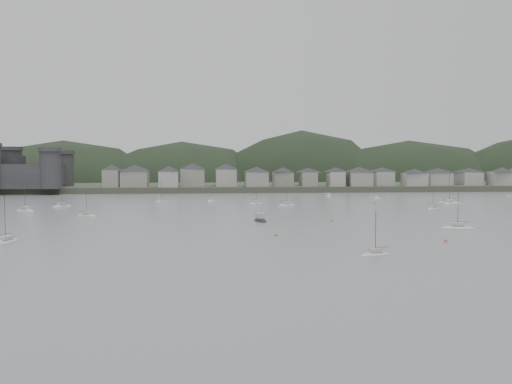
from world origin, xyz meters
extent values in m
plane|color=slate|center=(0.00, 0.00, 0.00)|extent=(900.00, 900.00, 0.00)
cube|color=#383D2D|center=(0.00, 295.00, 1.50)|extent=(900.00, 250.00, 3.00)
ellipsoid|color=black|center=(-110.87, 271.94, -10.14)|extent=(138.98, 92.48, 81.13)
ellipsoid|color=black|center=(-32.30, 272.87, -9.97)|extent=(132.08, 90.41, 79.74)
ellipsoid|color=black|center=(50.65, 272.93, -12.68)|extent=(133.88, 88.37, 101.41)
ellipsoid|color=black|center=(125.95, 267.91, -10.32)|extent=(165.81, 81.78, 82.55)
cylinder|color=#303032|center=(-92.00, 166.00, 12.00)|extent=(10.00, 10.00, 18.00)
cylinder|color=#303032|center=(-120.00, 196.00, 12.50)|extent=(11.00, 11.00, 19.00)
cylinder|color=#303032|center=(-92.00, 194.00, 11.50)|extent=(10.00, 10.00, 17.00)
cube|color=#303032|center=(-120.00, 195.00, 9.00)|extent=(56.00, 3.50, 12.00)
cube|color=#303032|center=(-92.00, 180.00, 9.00)|extent=(3.50, 30.00, 12.00)
cube|color=#303032|center=(-120.00, 180.00, 11.00)|extent=(20.00, 16.00, 16.00)
cube|color=gray|center=(-65.00, 181.96, 7.29)|extent=(8.34, 12.91, 8.59)
pyramid|color=#252529|center=(-65.00, 181.96, 13.09)|extent=(15.78, 15.78, 3.01)
cube|color=gray|center=(-53.32, 181.32, 7.18)|extent=(13.68, 13.35, 8.36)
pyramid|color=#252529|center=(-53.32, 181.32, 12.82)|extent=(20.07, 20.07, 2.93)
cube|color=#A5A49B|center=(-35.57, 176.02, 7.04)|extent=(9.78, 10.20, 8.08)
pyramid|color=#252529|center=(-35.57, 176.02, 12.49)|extent=(14.83, 14.83, 2.83)
cube|color=gray|center=(-23.51, 185.65, 7.55)|extent=(12.59, 13.33, 9.09)
pyramid|color=#252529|center=(-23.51, 185.65, 13.68)|extent=(19.24, 19.24, 3.18)
cube|color=#A5A49B|center=(-5.75, 184.10, 7.43)|extent=(10.74, 12.17, 8.87)
pyramid|color=#252529|center=(-5.75, 184.10, 13.42)|extent=(17.01, 17.01, 3.10)
cube|color=gray|center=(9.92, 177.53, 6.85)|extent=(11.63, 12.09, 7.69)
pyramid|color=#252529|center=(9.92, 177.53, 12.04)|extent=(17.61, 17.61, 2.69)
cube|color=gray|center=(25.25, 186.19, 6.72)|extent=(10.37, 9.35, 7.44)
pyramid|color=#252529|center=(25.25, 186.19, 11.74)|extent=(14.65, 14.65, 2.60)
cube|color=gray|center=(38.63, 183.79, 6.61)|extent=(8.24, 12.20, 7.22)
pyramid|color=#252529|center=(38.63, 183.79, 11.48)|extent=(15.17, 15.17, 2.53)
cube|color=#A5A49B|center=(52.50, 178.55, 6.73)|extent=(8.06, 10.91, 7.46)
pyramid|color=#252529|center=(52.50, 178.55, 11.77)|extent=(14.08, 14.08, 2.61)
cube|color=gray|center=(64.81, 177.06, 6.83)|extent=(11.73, 11.78, 7.66)
pyramid|color=#252529|center=(64.81, 177.06, 12.00)|extent=(17.46, 17.46, 2.68)
cube|color=#A5A49B|center=(80.64, 186.91, 6.67)|extent=(10.19, 13.02, 7.33)
pyramid|color=#252529|center=(80.64, 186.91, 11.62)|extent=(17.23, 17.23, 2.57)
cube|color=#A5A49B|center=(95.55, 178.06, 6.44)|extent=(11.70, 9.81, 6.88)
pyramid|color=#252529|center=(95.55, 178.06, 11.08)|extent=(15.97, 15.97, 2.41)
cube|color=#A5A49B|center=(112.40, 186.91, 6.50)|extent=(12.83, 12.48, 7.00)
pyramid|color=#252529|center=(112.40, 186.91, 11.22)|extent=(18.79, 18.79, 2.45)
cube|color=#A5A49B|center=(130.73, 187.42, 6.48)|extent=(11.07, 13.50, 6.97)
pyramid|color=#252529|center=(130.73, 187.42, 11.19)|extent=(18.25, 18.25, 2.44)
cube|color=#A5A49B|center=(146.02, 179.72, 6.67)|extent=(13.75, 9.12, 7.34)
pyramid|color=#252529|center=(146.02, 179.72, 11.62)|extent=(16.97, 16.97, 2.57)
ellipsoid|color=beige|center=(-58.24, 1.54, 0.05)|extent=(5.09, 8.21, 1.57)
cube|color=#B5B6B1|center=(-58.24, 1.54, 1.13)|extent=(2.57, 3.17, 0.70)
cylinder|color=#3F3F42|center=(-58.24, 1.54, 5.09)|extent=(0.12, 0.12, 9.79)
cylinder|color=#3F3F42|center=(-58.73, 2.85, 1.68)|extent=(1.33, 3.33, 0.10)
ellipsoid|color=beige|center=(-76.31, 74.15, 0.05)|extent=(9.30, 8.97, 1.96)
cube|color=#B5B6B1|center=(-76.31, 74.15, 1.33)|extent=(3.98, 3.91, 0.70)
cylinder|color=#3F3F42|center=(-76.31, 74.15, 6.32)|extent=(0.12, 0.12, 12.24)
cylinder|color=#3F3F42|center=(-77.60, 72.95, 1.88)|extent=(3.29, 3.08, 0.10)
ellipsoid|color=beige|center=(-53.01, 56.16, 0.05)|extent=(7.42, 5.63, 1.45)
cube|color=#B5B6B1|center=(-53.01, 56.16, 1.07)|extent=(2.99, 2.65, 0.70)
cylinder|color=#3F3F42|center=(-53.01, 56.16, 4.72)|extent=(0.12, 0.12, 9.05)
cylinder|color=#3F3F42|center=(-54.14, 55.51, 1.62)|extent=(2.87, 1.72, 0.10)
ellipsoid|color=beige|center=(-34.75, 113.38, 0.05)|extent=(6.25, 7.26, 1.46)
cube|color=#B5B6B1|center=(-34.75, 113.38, 1.08)|extent=(2.82, 3.01, 0.70)
cylinder|color=#3F3F42|center=(-34.75, 113.38, 4.77)|extent=(0.12, 0.12, 9.14)
cylinder|color=#3F3F42|center=(-33.96, 112.33, 1.63)|extent=(2.05, 2.69, 0.10)
ellipsoid|color=beige|center=(-14.41, 113.85, 0.05)|extent=(5.54, 8.38, 1.60)
cube|color=#B5B6B1|center=(-14.41, 113.85, 1.15)|extent=(2.73, 3.28, 0.70)
cylinder|color=#3F3F42|center=(-14.41, 113.85, 5.21)|extent=(0.12, 0.12, 10.02)
cylinder|color=#3F3F42|center=(-14.98, 115.17, 1.70)|extent=(1.53, 3.35, 0.10)
ellipsoid|color=beige|center=(12.81, 89.20, 0.05)|extent=(7.84, 5.78, 1.52)
cube|color=#B5B6B1|center=(12.81, 89.20, 1.11)|extent=(3.14, 2.74, 0.70)
cylinder|color=#3F3F42|center=(12.81, 89.20, 4.95)|extent=(0.12, 0.12, 9.50)
cylinder|color=#3F3F42|center=(11.61, 89.85, 1.66)|extent=(3.05, 1.73, 0.10)
ellipsoid|color=beige|center=(76.15, 91.31, 0.05)|extent=(8.43, 9.33, 1.91)
cube|color=#B5B6B1|center=(76.15, 91.31, 1.31)|extent=(3.75, 3.92, 0.70)
cylinder|color=#3F3F42|center=(76.15, 91.31, 6.17)|extent=(0.12, 0.12, 11.95)
cylinder|color=#3F3F42|center=(75.06, 92.64, 1.86)|extent=(2.81, 3.39, 0.10)
ellipsoid|color=beige|center=(2.47, 100.38, 0.05)|extent=(6.14, 4.97, 1.22)
cube|color=#B5B6B1|center=(2.47, 100.38, 0.96)|extent=(2.51, 2.29, 0.70)
cylinder|color=#3F3F42|center=(2.47, 100.38, 4.00)|extent=(0.12, 0.12, 7.59)
cylinder|color=#3F3F42|center=(1.55, 100.98, 1.51)|extent=(2.34, 1.59, 0.10)
ellipsoid|color=beige|center=(12.34, -20.00, 0.05)|extent=(6.57, 3.82, 1.25)
cube|color=#B5B6B1|center=(12.34, -20.00, 0.98)|extent=(2.51, 1.98, 0.70)
cylinder|color=#3F3F42|center=(12.34, -20.00, 4.11)|extent=(0.12, 0.12, 7.82)
cylinder|color=#3F3F42|center=(13.41, -20.35, 1.53)|extent=(2.71, 0.96, 0.10)
ellipsoid|color=beige|center=(77.75, 94.92, 0.05)|extent=(8.81, 8.68, 1.87)
cube|color=#B5B6B1|center=(77.75, 94.92, 1.29)|extent=(3.79, 3.76, 0.70)
cylinder|color=#3F3F42|center=(77.75, 94.92, 6.06)|extent=(0.12, 0.12, 11.71)
cylinder|color=#3F3F42|center=(78.96, 96.10, 1.84)|extent=(3.09, 3.01, 0.10)
ellipsoid|color=beige|center=(57.27, 125.09, 0.05)|extent=(4.37, 9.39, 1.81)
cube|color=#B5B6B1|center=(57.27, 125.09, 1.25)|extent=(2.49, 3.45, 0.70)
cylinder|color=#3F3F42|center=(57.27, 125.09, 5.84)|extent=(0.12, 0.12, 11.29)
cylinder|color=#3F3F42|center=(57.00, 123.49, 1.80)|extent=(0.78, 4.02, 0.10)
ellipsoid|color=beige|center=(39.71, 140.02, 0.05)|extent=(2.96, 8.11, 1.60)
cube|color=#B5B6B1|center=(39.71, 140.02, 1.15)|extent=(1.90, 2.88, 0.70)
cylinder|color=#3F3F42|center=(39.71, 140.02, 5.19)|extent=(0.12, 0.12, 9.99)
cylinder|color=#3F3F42|center=(39.63, 141.45, 1.70)|extent=(0.28, 3.60, 0.10)
ellipsoid|color=beige|center=(60.85, 70.31, 0.05)|extent=(6.83, 5.87, 1.38)
cube|color=#B5B6B1|center=(60.85, 70.31, 1.04)|extent=(2.83, 2.65, 0.70)
cylinder|color=#3F3F42|center=(60.85, 70.31, 4.50)|extent=(0.12, 0.12, 8.59)
cylinder|color=#3F3F42|center=(61.84, 69.57, 1.59)|extent=(2.54, 1.93, 0.10)
ellipsoid|color=beige|center=(44.29, 15.89, 0.05)|extent=(8.68, 4.60, 1.66)
cube|color=#B5B6B1|center=(44.29, 15.89, 1.18)|extent=(3.26, 2.48, 0.70)
cylinder|color=#3F3F42|center=(44.29, 15.89, 5.38)|extent=(0.12, 0.12, 10.35)
cylinder|color=#3F3F42|center=(45.74, 16.26, 1.73)|extent=(3.64, 1.01, 0.10)
ellipsoid|color=beige|center=(-68.76, 91.88, 0.05)|extent=(7.11, 8.35, 1.68)
cube|color=#B5B6B1|center=(-68.76, 91.88, 1.19)|extent=(3.22, 3.46, 0.70)
cylinder|color=#3F3F42|center=(-68.76, 91.88, 5.44)|extent=(0.12, 0.12, 10.48)
cylinder|color=#3F3F42|center=(-67.87, 90.66, 1.74)|extent=(2.31, 3.11, 0.10)
ellipsoid|color=black|center=(-2.30, 37.90, 0.05)|extent=(4.21, 8.12, 1.70)
cube|color=#B5B6B1|center=(-2.30, 37.90, 1.55)|extent=(2.57, 2.69, 1.40)
cylinder|color=#3F3F42|center=(-2.30, 37.90, 2.45)|extent=(0.10, 0.10, 1.20)
sphere|color=#C36041|center=(-74.18, 129.13, 0.15)|extent=(0.70, 0.70, 0.70)
sphere|color=#C36041|center=(17.55, 36.41, 0.15)|extent=(0.70, 0.70, 0.70)
sphere|color=#C36041|center=(49.43, 99.27, 0.15)|extent=(0.70, 0.70, 0.70)
sphere|color=#C36041|center=(32.20, -4.58, 0.15)|extent=(0.70, 0.70, 0.70)
sphere|color=#C36041|center=(-1.78, 7.86, 0.15)|extent=(0.70, 0.70, 0.70)
camera|label=1|loc=(-18.15, -117.14, 16.97)|focal=39.69mm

